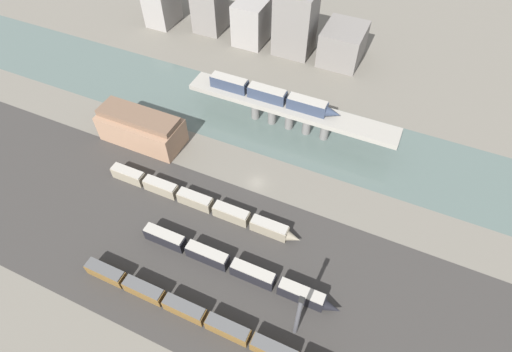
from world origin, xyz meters
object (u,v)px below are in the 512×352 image
(train_yard_mid, at_px, (234,266))
(signal_tower, at_px, (298,316))
(train_yard_far, at_px, (199,201))
(train_on_bridge, at_px, (272,95))
(warehouse_building, at_px, (141,128))
(train_yard_near, at_px, (211,321))

(train_yard_mid, distance_m, signal_tower, 19.28)
(train_yard_far, bearing_deg, train_yard_mid, -38.01)
(train_on_bridge, distance_m, train_yard_far, 36.78)
(train_yard_mid, relative_size, warehouse_building, 2.00)
(train_yard_mid, height_order, warehouse_building, warehouse_building)
(train_on_bridge, xyz_separation_m, signal_tower, (28.22, -54.85, -1.84))
(train_on_bridge, height_order, train_yard_far, train_on_bridge)
(train_yard_mid, distance_m, train_yard_far, 19.90)
(train_on_bridge, relative_size, train_yard_near, 0.63)
(train_yard_mid, xyz_separation_m, warehouse_building, (-41.51, 26.16, 2.71))
(train_yard_mid, xyz_separation_m, train_yard_far, (-15.68, 12.25, -0.13))
(train_yard_mid, distance_m, warehouse_building, 49.14)
(train_yard_near, distance_m, warehouse_building, 57.51)
(train_on_bridge, bearing_deg, train_yard_far, -96.84)
(train_on_bridge, relative_size, train_yard_mid, 0.83)
(train_yard_far, xyz_separation_m, warehouse_building, (-25.83, 13.90, 2.83))
(train_yard_near, distance_m, train_yard_mid, 12.58)
(train_yard_near, relative_size, train_yard_far, 1.18)
(signal_tower, bearing_deg, warehouse_building, 150.37)
(warehouse_building, distance_m, signal_tower, 67.19)
(train_yard_far, bearing_deg, train_yard_near, -56.18)
(train_yard_near, bearing_deg, train_yard_far, 123.82)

